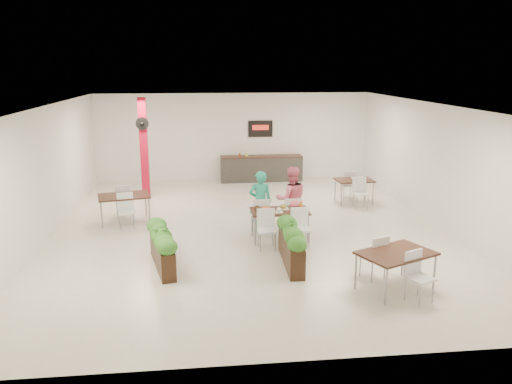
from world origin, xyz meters
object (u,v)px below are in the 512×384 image
at_px(red_column, 144,147).
at_px(service_counter, 261,168).
at_px(diner_man, 260,202).
at_px(main_table, 279,215).
at_px(side_table_c, 396,258).
at_px(side_table_b, 354,183).
at_px(side_table_a, 124,199).
at_px(diner_woman, 291,199).
at_px(planter_left, 162,245).
at_px(planter_right, 291,242).

relative_size(red_column, service_counter, 1.07).
height_order(service_counter, diner_man, service_counter).
distance_m(main_table, side_table_c, 3.49).
bearing_deg(side_table_b, diner_man, -145.84).
distance_m(red_column, main_table, 5.97).
relative_size(red_column, side_table_a, 1.91).
distance_m(service_counter, side_table_b, 4.20).
bearing_deg(side_table_a, diner_woman, -28.44).
height_order(side_table_a, side_table_b, same).
bearing_deg(side_table_a, main_table, -38.15).
height_order(planter_left, side_table_c, planter_left).
height_order(diner_woman, side_table_a, diner_woman).
height_order(planter_left, side_table_b, planter_left).
relative_size(planter_right, side_table_a, 1.17).
height_order(red_column, side_table_b, red_column).
height_order(red_column, side_table_c, red_column).
xyz_separation_m(planter_right, side_table_a, (-3.99, 3.45, 0.14)).
bearing_deg(diner_man, diner_woman, 179.48).
bearing_deg(red_column, side_table_b, -13.09).
bearing_deg(diner_man, red_column, -50.84).
relative_size(diner_man, planter_left, 0.88).
height_order(red_column, planter_left, red_column).
bearing_deg(red_column, diner_man, -50.32).
bearing_deg(side_table_c, planter_left, 136.32).
distance_m(main_table, side_table_a, 4.40).
distance_m(diner_woman, planter_left, 3.78).
relative_size(main_table, planter_right, 0.83).
xyz_separation_m(diner_man, planter_left, (-2.33, -2.10, -0.30)).
bearing_deg(side_table_b, service_counter, 123.41).
xyz_separation_m(red_column, diner_man, (3.28, -3.95, -0.84)).
relative_size(diner_man, side_table_a, 0.96).
bearing_deg(service_counter, side_table_b, -53.54).
bearing_deg(planter_left, planter_right, -2.15).
xyz_separation_m(planter_left, planter_right, (2.74, -0.10, -0.00)).
distance_m(diner_man, side_table_a, 3.79).
xyz_separation_m(service_counter, planter_left, (-3.05, -7.91, 0.01)).
bearing_deg(side_table_b, planter_left, -143.74).
bearing_deg(main_table, side_table_a, 154.36).
height_order(main_table, diner_man, diner_man).
bearing_deg(planter_left, side_table_b, 39.30).
distance_m(service_counter, planter_right, 8.02).
xyz_separation_m(red_column, planter_left, (0.95, -6.05, -1.14)).
xyz_separation_m(red_column, side_table_b, (6.49, -1.51, -1.02)).
bearing_deg(side_table_a, red_column, 71.08).
distance_m(planter_right, side_table_b, 5.42).
bearing_deg(side_table_c, main_table, 95.92).
bearing_deg(planter_right, side_table_b, 58.84).
bearing_deg(service_counter, planter_right, -92.24).
height_order(planter_left, planter_right, planter_right).
xyz_separation_m(service_counter, diner_man, (-0.72, -5.81, 0.31)).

